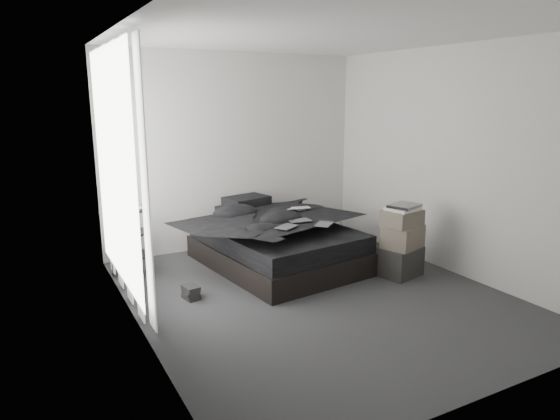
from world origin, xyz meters
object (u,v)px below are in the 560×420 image
laptop (299,204)px  box_lower (400,261)px  bed (277,255)px  side_stand (131,243)px

laptop → box_lower: size_ratio=0.69×
bed → side_stand: (-1.64, 0.49, 0.26)m
laptop → side_stand: size_ratio=0.41×
bed → laptop: size_ratio=6.24×
bed → box_lower: box_lower is taller
side_stand → box_lower: 3.11m
bed → box_lower: size_ratio=4.30×
laptop → box_lower: (0.73, -1.07, -0.55)m
laptop → side_stand: bearing=-180.0°
bed → laptop: (0.36, 0.09, 0.59)m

